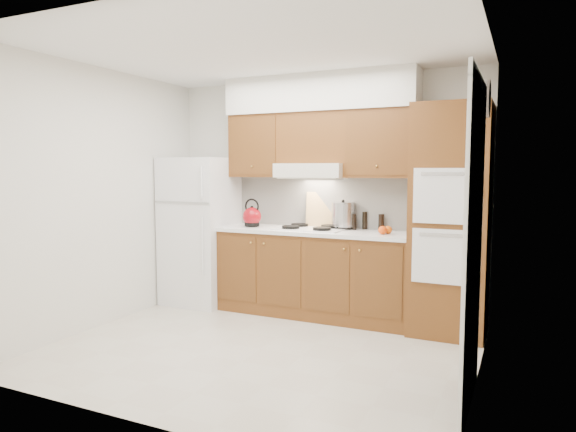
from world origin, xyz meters
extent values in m
plane|color=beige|center=(0.00, 0.00, 0.00)|extent=(3.60, 3.60, 0.00)
plane|color=white|center=(0.00, 0.00, 2.60)|extent=(3.60, 3.60, 0.00)
cube|color=silver|center=(0.00, 1.50, 1.30)|extent=(3.60, 0.02, 2.60)
cube|color=silver|center=(-1.80, 0.00, 1.30)|extent=(0.02, 3.00, 2.60)
cube|color=silver|center=(1.80, 0.00, 1.30)|extent=(0.02, 3.00, 2.60)
cube|color=white|center=(-1.41, 1.14, 0.86)|extent=(0.75, 0.72, 1.72)
cube|color=brown|center=(0.02, 1.20, 0.45)|extent=(2.11, 0.60, 0.90)
cube|color=white|center=(0.03, 1.19, 0.92)|extent=(2.13, 0.62, 0.04)
cube|color=white|center=(0.02, 1.49, 1.22)|extent=(2.11, 0.03, 0.56)
cube|color=brown|center=(1.44, 1.18, 1.10)|extent=(0.70, 0.65, 2.20)
cube|color=brown|center=(-0.71, 1.33, 1.85)|extent=(0.63, 0.33, 0.70)
cube|color=brown|center=(0.72, 1.33, 1.85)|extent=(0.73, 0.33, 0.70)
cube|color=silver|center=(-0.02, 1.27, 1.57)|extent=(0.75, 0.45, 0.15)
cube|color=brown|center=(-0.02, 1.33, 1.92)|extent=(0.75, 0.33, 0.55)
cube|color=silver|center=(0.03, 1.32, 2.40)|extent=(2.13, 0.36, 0.40)
cube|color=white|center=(-0.02, 1.21, 0.95)|extent=(0.74, 0.50, 0.01)
cube|color=black|center=(1.79, -0.35, 1.05)|extent=(0.02, 0.90, 2.10)
cylinder|color=#3F3833|center=(1.79, 0.55, 2.15)|extent=(0.02, 0.30, 0.30)
sphere|color=maroon|center=(-0.71, 1.14, 1.06)|extent=(0.25, 0.25, 0.21)
cube|color=tan|center=(-0.02, 1.45, 1.14)|extent=(0.31, 0.17, 0.38)
cylinder|color=#B2B2B7|center=(0.29, 1.37, 1.10)|extent=(0.26, 0.26, 0.25)
cylinder|color=black|center=(0.51, 1.45, 1.04)|extent=(0.06, 0.06, 0.19)
cylinder|color=black|center=(0.42, 1.36, 1.02)|extent=(0.06, 0.06, 0.17)
cylinder|color=black|center=(0.71, 1.40, 1.03)|extent=(0.08, 0.08, 0.18)
sphere|color=#DF4F0B|center=(0.80, 1.09, 0.98)|extent=(0.10, 0.10, 0.09)
sphere|color=orange|center=(0.84, 1.17, 0.98)|extent=(0.11, 0.11, 0.08)
camera|label=1|loc=(2.09, -3.91, 1.59)|focal=32.00mm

